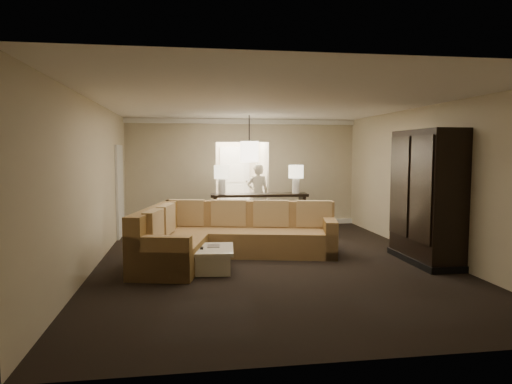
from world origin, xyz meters
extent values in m
plane|color=black|center=(0.00, 0.00, 0.00)|extent=(8.00, 8.00, 0.00)
cube|color=beige|center=(0.00, 4.00, 1.40)|extent=(6.00, 0.04, 2.80)
cube|color=beige|center=(0.00, -4.00, 1.40)|extent=(6.00, 0.04, 2.80)
cube|color=beige|center=(-3.00, 0.00, 1.40)|extent=(0.04, 8.00, 2.80)
cube|color=beige|center=(3.00, 0.00, 1.40)|extent=(0.04, 8.00, 2.80)
cube|color=white|center=(0.00, 0.00, 2.80)|extent=(6.00, 8.00, 0.02)
cube|color=white|center=(0.00, 3.95, 2.73)|extent=(6.00, 0.10, 0.12)
cube|color=white|center=(0.00, 3.95, 0.06)|extent=(6.00, 0.10, 0.12)
cube|color=silver|center=(-2.97, 2.80, 1.05)|extent=(0.05, 0.90, 2.10)
cube|color=silver|center=(0.00, 5.00, 0.00)|extent=(1.40, 2.00, 0.01)
cube|color=beige|center=(-0.70, 5.00, 1.40)|extent=(0.04, 2.00, 2.80)
cube|color=beige|center=(0.70, 5.00, 1.40)|extent=(0.04, 2.00, 2.80)
cube|color=beige|center=(0.00, 6.00, 1.40)|extent=(1.40, 0.04, 2.80)
cube|color=silver|center=(0.00, 5.97, 1.05)|extent=(0.90, 0.05, 2.10)
cube|color=brown|center=(-0.33, 0.60, 0.23)|extent=(3.47, 1.70, 0.47)
cube|color=brown|center=(-1.75, -0.39, 0.23)|extent=(1.31, 1.74, 0.47)
cube|color=brown|center=(-0.25, 0.96, 0.72)|extent=(3.31, 0.98, 0.51)
cube|color=brown|center=(-1.99, 0.23, 0.72)|extent=(0.84, 2.66, 0.51)
cube|color=brown|center=(1.19, 0.26, 0.34)|extent=(0.43, 1.02, 0.69)
cube|color=brown|center=(-1.89, -1.05, 0.34)|extent=(1.02, 0.43, 0.69)
cube|color=#A37D56|center=(-1.46, 1.17, 0.74)|extent=(0.71, 0.32, 0.51)
cube|color=#A37D56|center=(-0.64, 0.99, 0.74)|extent=(0.71, 0.32, 0.51)
cube|color=#A37D56|center=(0.17, 0.81, 0.74)|extent=(0.71, 0.32, 0.51)
cube|color=#A37D56|center=(0.98, 0.63, 0.74)|extent=(0.71, 0.32, 0.51)
cube|color=#A37D56|center=(-1.83, 0.31, 0.74)|extent=(0.32, 0.69, 0.51)
cube|color=#A37D56|center=(-2.00, -0.45, 0.74)|extent=(0.32, 0.69, 0.51)
cube|color=white|center=(-1.18, -0.49, 0.16)|extent=(0.91, 0.91, 0.32)
cube|color=white|center=(-1.18, -0.49, 0.34)|extent=(1.01, 1.01, 0.06)
cube|color=black|center=(-1.23, -0.54, 0.38)|extent=(0.06, 0.15, 0.02)
cube|color=#B8AAA1|center=(-1.02, -0.37, 0.38)|extent=(0.23, 0.30, 0.01)
cube|color=black|center=(0.30, 3.12, 0.89)|extent=(2.40, 0.63, 0.06)
cube|color=black|center=(-0.78, 3.17, 0.43)|extent=(0.10, 0.49, 0.86)
cube|color=black|center=(1.38, 3.08, 0.43)|extent=(0.10, 0.49, 0.86)
cube|color=black|center=(0.30, 3.12, 0.13)|extent=(2.29, 0.57, 0.04)
cube|color=black|center=(2.70, -0.52, 1.16)|extent=(0.64, 1.55, 2.32)
cube|color=black|center=(2.37, -0.91, 1.33)|extent=(0.03, 0.69, 1.77)
cube|color=black|center=(2.37, -0.14, 1.33)|extent=(0.03, 0.69, 1.77)
cube|color=black|center=(2.70, -0.52, 0.06)|extent=(0.69, 1.62, 0.11)
cylinder|color=black|center=(1.23, 1.01, 0.53)|extent=(0.44, 0.44, 0.04)
torus|color=silver|center=(1.23, 1.01, 0.10)|extent=(0.36, 0.36, 0.02)
cylinder|color=silver|center=(1.40, 1.03, 0.26)|extent=(0.02, 0.02, 0.52)
cylinder|color=silver|center=(1.13, 1.14, 0.26)|extent=(0.02, 0.02, 0.52)
cylinder|color=silver|center=(1.17, 0.85, 0.26)|extent=(0.02, 0.02, 0.52)
cylinder|color=silver|center=(-0.61, 3.16, 1.11)|extent=(0.17, 0.17, 0.38)
cylinder|color=#FFEEBF|center=(-0.61, 3.16, 1.46)|extent=(0.37, 0.37, 0.32)
cylinder|color=silver|center=(1.22, 3.09, 1.11)|extent=(0.17, 0.17, 0.38)
cylinder|color=#FFEEBF|center=(1.22, 3.09, 1.46)|extent=(0.37, 0.37, 0.32)
cylinder|color=black|center=(0.00, 2.70, 2.50)|extent=(0.02, 0.02, 0.60)
cube|color=#FFE7C6|center=(0.00, 2.70, 1.95)|extent=(0.38, 0.38, 0.48)
imported|color=beige|center=(0.45, 4.30, 0.90)|extent=(0.68, 0.48, 1.79)
camera|label=1|loc=(-1.45, -7.90, 1.94)|focal=32.00mm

